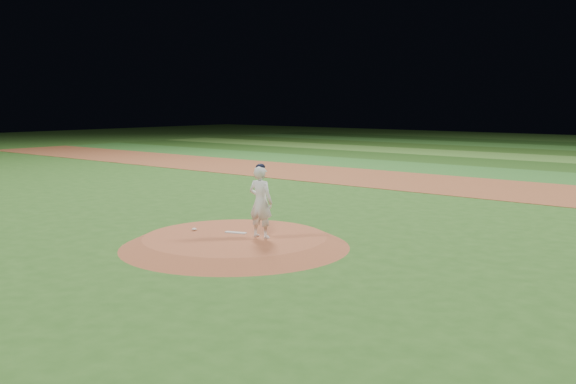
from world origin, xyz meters
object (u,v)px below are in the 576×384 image
(rosin_bag, at_px, (194,229))
(pitcher_on_mound, at_px, (261,201))
(pitchers_mound, at_px, (235,241))
(pitching_rubber, at_px, (236,233))

(rosin_bag, relative_size, pitcher_on_mound, 0.07)
(pitchers_mound, relative_size, pitcher_on_mound, 3.12)
(rosin_bag, distance_m, pitcher_on_mound, 2.07)
(pitching_rubber, xyz_separation_m, rosin_bag, (-1.02, -0.43, 0.02))
(pitchers_mound, relative_size, rosin_bag, 44.57)
(pitchers_mound, distance_m, pitcher_on_mound, 1.19)
(pitching_rubber, height_order, rosin_bag, rosin_bag)
(pitchers_mound, bearing_deg, pitcher_on_mound, 23.37)
(pitching_rubber, distance_m, pitcher_on_mound, 1.19)
(pitchers_mound, bearing_deg, pitching_rubber, 131.85)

